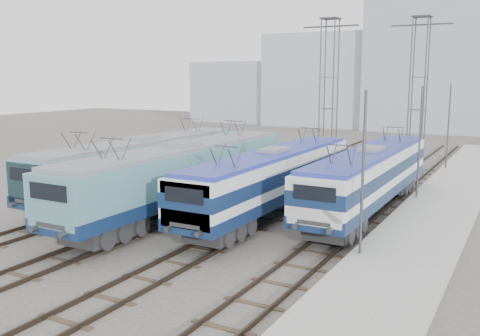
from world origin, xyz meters
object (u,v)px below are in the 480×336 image
Objects in this scene: catenary_tower_east at (418,88)px; mast_mid at (419,145)px; locomotive_far_right at (369,174)px; locomotive_center_left at (181,173)px; catenary_tower_west at (329,88)px; mast_front at (363,177)px; mast_rear at (448,128)px; locomotive_far_left at (142,162)px; locomotive_center_right at (272,176)px.

mast_mid is at bearing -78.14° from catenary_tower_east.
locomotive_center_left is at bearing -150.09° from locomotive_far_right.
catenary_tower_west is 1.00× the size of catenary_tower_east.
catenary_tower_east is at bearing 95.45° from mast_front.
mast_rear is (8.60, 4.00, -3.14)m from catenary_tower_west.
catenary_tower_west is at bearing 82.59° from locomotive_center_left.
catenary_tower_west reaches higher than mast_rear.
locomotive_far_left reaches higher than locomotive_far_right.
locomotive_far_right is 2.45× the size of mast_rear.
mast_front is 12.00m from mast_mid.
mast_mid is (0.00, 12.00, 0.00)m from mast_front.
mast_mid is at bearing 48.09° from locomotive_center_right.
catenary_tower_east is (-0.25, 14.13, 4.44)m from locomotive_far_right.
locomotive_far_left is at bearing 162.22° from mast_front.
mast_front is at bearing -84.55° from catenary_tower_east.
mast_rear is at bearing 51.18° from locomotive_far_left.
catenary_tower_east is 1.71× the size of mast_front.
mast_rear is at bearing 90.00° from mast_mid.
mast_front is (2.10, -22.00, -3.14)m from catenary_tower_east.
mast_mid is at bearing -42.93° from catenary_tower_west.
catenary_tower_east is 1.71× the size of mast_rear.
mast_front reaches higher than locomotive_center_right.
mast_front is (15.35, -4.92, 1.25)m from locomotive_far_left.
locomotive_far_right is at bearing -60.90° from catenary_tower_west.
locomotive_far_right is (9.00, 5.18, -0.12)m from locomotive_center_left.
locomotive_center_right is 2.45× the size of mast_mid.
locomotive_center_left is 2.67× the size of mast_rear.
locomotive_center_left is 17.98m from catenary_tower_west.
mast_front is (8.60, -20.00, -3.14)m from catenary_tower_west.
locomotive_far_right reaches higher than locomotive_center_right.
mast_front is (10.85, -2.70, 1.18)m from locomotive_center_left.
locomotive_far_left is 1.50× the size of catenary_tower_east.
catenary_tower_west reaches higher than locomotive_center_right.
locomotive_center_left is 1.09× the size of locomotive_center_right.
locomotive_far_right is 1.43× the size of catenary_tower_west.
locomotive_center_right is at bearing 26.36° from locomotive_center_left.
mast_rear is (6.35, 19.07, 1.30)m from locomotive_center_right.
locomotive_far_right is 1.43× the size of catenary_tower_east.
locomotive_far_left is 5.02m from locomotive_center_left.
locomotive_center_left is 21.63m from catenary_tower_east.
mast_mid reaches higher than locomotive_center_left.
catenary_tower_west is at bearing -155.06° from mast_rear.
locomotive_center_left is at bearing 166.05° from mast_front.
mast_front is at bearing -66.73° from catenary_tower_west.
mast_mid reaches higher than locomotive_far_right.
locomotive_center_left is 23.94m from mast_rear.
locomotive_far_left is at bearing -128.82° from mast_rear.
catenary_tower_west is at bearing 119.10° from locomotive_far_right.
catenary_tower_east is (8.75, 19.30, 4.32)m from locomotive_center_left.
mast_rear is at bearing 71.59° from locomotive_center_right.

